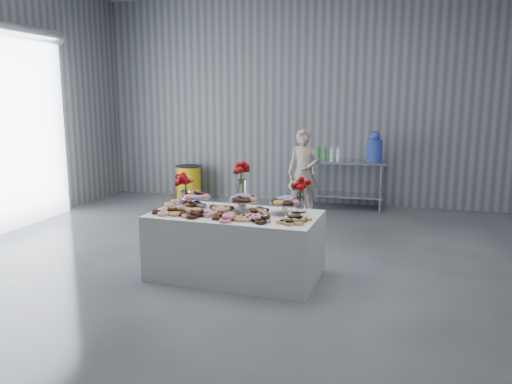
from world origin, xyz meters
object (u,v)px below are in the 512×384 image
trash_barrel (189,182)px  display_table (235,245)px  water_jug (374,148)px  person (303,173)px  prep_table (346,175)px

trash_barrel → display_table: bearing=-60.0°
water_jug → person: bearing=-146.5°
water_jug → prep_table: bearing=180.0°
person → water_jug: bearing=27.1°
water_jug → trash_barrel: bearing=-180.0°
prep_table → person: bearing=-130.6°
person → trash_barrel: person is taller
prep_table → trash_barrel: (-3.17, -0.00, -0.27)m
display_table → trash_barrel: (-2.32, 4.02, -0.03)m
water_jug → person: (-1.16, -0.77, -0.39)m
display_table → person: bearing=86.7°
person → trash_barrel: bearing=156.7°
display_table → person: size_ratio=1.25×
display_table → water_jug: (1.35, 4.02, 0.77)m
prep_table → trash_barrel: 3.18m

